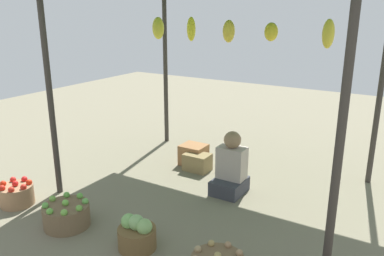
# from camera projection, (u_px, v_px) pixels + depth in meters

# --- Properties ---
(ground_plane) EXTENTS (14.00, 14.00, 0.00)m
(ground_plane) POSITION_uv_depth(u_px,v_px,m) (218.00, 186.00, 5.05)
(ground_plane) COLOR #77715A
(market_stall_structure) EXTENTS (3.53, 2.62, 2.42)m
(market_stall_structure) POSITION_uv_depth(u_px,v_px,m) (222.00, 3.00, 4.42)
(market_stall_structure) COLOR #38332D
(market_stall_structure) RESTS_ON ground
(vendor_person) EXTENTS (0.36, 0.44, 0.78)m
(vendor_person) POSITION_uv_depth(u_px,v_px,m) (231.00, 169.00, 4.82)
(vendor_person) COLOR #373941
(vendor_person) RESTS_ON ground
(basket_red_tomatoes) EXTENTS (0.38, 0.38, 0.30)m
(basket_red_tomatoes) POSITION_uv_depth(u_px,v_px,m) (17.00, 194.00, 4.56)
(basket_red_tomatoes) COLOR #98714E
(basket_red_tomatoes) RESTS_ON ground
(basket_green_apples) EXTENTS (0.48, 0.48, 0.30)m
(basket_green_apples) POSITION_uv_depth(u_px,v_px,m) (67.00, 215.00, 4.11)
(basket_green_apples) COLOR brown
(basket_green_apples) RESTS_ON ground
(basket_cabbages) EXTENTS (0.36, 0.36, 0.34)m
(basket_cabbages) POSITION_uv_depth(u_px,v_px,m) (137.00, 234.00, 3.72)
(basket_cabbages) COLOR brown
(basket_cabbages) RESTS_ON ground
(wooden_crate_near_vendor) EXTENTS (0.35, 0.26, 0.24)m
(wooden_crate_near_vendor) POSITION_uv_depth(u_px,v_px,m) (197.00, 162.00, 5.53)
(wooden_crate_near_vendor) COLOR olive
(wooden_crate_near_vendor) RESTS_ON ground
(wooden_crate_stacked_rear) EXTENTS (0.35, 0.31, 0.30)m
(wooden_crate_stacked_rear) POSITION_uv_depth(u_px,v_px,m) (194.00, 155.00, 5.74)
(wooden_crate_stacked_rear) COLOR #98673F
(wooden_crate_stacked_rear) RESTS_ON ground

